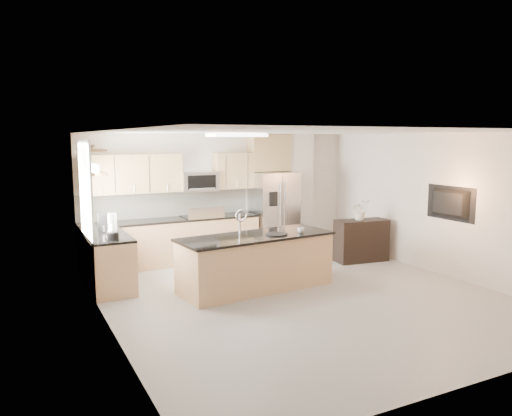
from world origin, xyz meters
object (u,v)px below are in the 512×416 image
range (202,238)px  coffee_maker (103,224)px  microwave (199,181)px  credenza (361,240)px  kettle (112,229)px  blender (113,228)px  flower_vase (361,205)px  television (447,203)px  platter (276,234)px  island (256,262)px  refrigerator (274,213)px  bowl (87,146)px  cup (301,230)px

range → coffee_maker: size_ratio=3.60×
microwave → credenza: (2.91, -1.62, -1.20)m
kettle → coffee_maker: size_ratio=0.81×
blender → flower_vase: (4.95, 0.10, 0.07)m
television → platter: bearing=75.6°
range → kettle: size_ratio=4.46×
platter → television: size_ratio=0.35×
island → flower_vase: size_ratio=4.36×
refrigerator → platter: size_ratio=4.78×
coffee_maker → flower_vase: (4.97, -0.62, 0.10)m
bowl → television: size_ratio=0.33×
range → kettle: bearing=-148.5°
flower_vase → kettle: bearing=177.1°
blender → coffee_maker: 0.73m
television → bowl: bearing=66.2°
refrigerator → kettle: 3.88m
microwave → bowl: bearing=-162.7°
flower_vase → television: size_ratio=0.58×
microwave → bowl: 2.47m
flower_vase → bowl: bearing=169.8°
cup → coffee_maker: (-3.00, 1.50, 0.11)m
microwave → platter: 2.60m
coffee_maker → bowl: size_ratio=0.89×
credenza → range: bearing=159.7°
cup → television: (2.60, -0.75, 0.39)m
blender → flower_vase: 4.95m
microwave → coffee_maker: 2.39m
blender → microwave: bearing=39.7°
credenza → island: bearing=-158.6°
credenza → television: (0.60, -1.62, 0.92)m
blender → flower_vase: flower_vase is taller
range → blender: (-2.07, -1.60, 0.63)m
refrigerator → coffee_maker: 3.85m
microwave → credenza: bearing=-29.1°
kettle → television: 5.85m
blender → kettle: (0.05, 0.36, -0.07)m
cup → blender: blender is taller
coffee_maker → bowl: 1.35m
flower_vase → refrigerator: bearing=130.0°
refrigerator → cup: bearing=-107.9°
range → credenza: size_ratio=1.06×
credenza → bowl: (-5.16, 0.92, 1.95)m
cup → television: size_ratio=0.11×
credenza → coffee_maker: 5.09m
refrigerator → island: size_ratio=0.66×
island → coffee_maker: 2.67m
blender → bowl: bowl is taller
island → cup: 0.93m
island → flower_vase: flower_vase is taller
credenza → bowl: 5.60m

